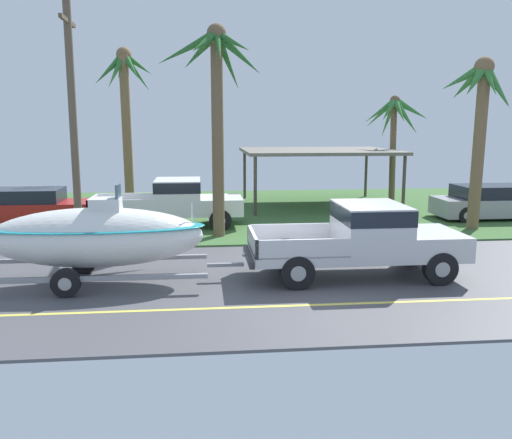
# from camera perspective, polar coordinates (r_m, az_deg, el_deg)

# --- Properties ---
(ground) EXTENTS (36.00, 22.00, 0.11)m
(ground) POSITION_cam_1_polar(r_m,az_deg,el_deg) (21.60, 0.80, -0.21)
(ground) COLOR #4C4C51
(pickup_truck_towing) EXTENTS (5.48, 2.14, 1.84)m
(pickup_truck_towing) POSITION_cam_1_polar(r_m,az_deg,el_deg) (13.96, 11.65, -1.70)
(pickup_truck_towing) COLOR silver
(pickup_truck_towing) RESTS_ON ground
(boat_on_trailer) EXTENTS (6.33, 2.20, 2.40)m
(boat_on_trailer) POSITION_cam_1_polar(r_m,az_deg,el_deg) (13.53, -16.37, -1.73)
(boat_on_trailer) COLOR gray
(boat_on_trailer) RESTS_ON ground
(parked_pickup_background) EXTENTS (5.68, 2.08, 1.79)m
(parked_pickup_background) POSITION_cam_1_polar(r_m,az_deg,el_deg) (20.34, -8.20, 1.97)
(parked_pickup_background) COLOR silver
(parked_pickup_background) RESTS_ON ground
(parked_sedan_near) EXTENTS (4.54, 1.89, 1.38)m
(parked_sedan_near) POSITION_cam_1_polar(r_m,az_deg,el_deg) (22.41, -22.24, 1.19)
(parked_sedan_near) COLOR #B21E19
(parked_sedan_near) RESTS_ON ground
(parked_sedan_far) EXTENTS (4.75, 1.94, 1.38)m
(parked_sedan_far) POSITION_cam_1_polar(r_m,az_deg,el_deg) (23.90, 23.49, 1.61)
(parked_sedan_far) COLOR #99999E
(parked_sedan_far) RESTS_ON ground
(carport_awning) EXTENTS (6.81, 5.84, 2.62)m
(carport_awning) POSITION_cam_1_polar(r_m,az_deg,el_deg) (25.51, 6.42, 6.99)
(carport_awning) COLOR #4C4238
(carport_awning) RESTS_ON ground
(palm_tree_near_left) EXTENTS (3.16, 2.79, 5.09)m
(palm_tree_near_left) POSITION_cam_1_polar(r_m,az_deg,el_deg) (26.58, 14.32, 10.02)
(palm_tree_near_left) COLOR brown
(palm_tree_near_left) RESTS_ON ground
(palm_tree_mid) EXTENTS (3.54, 3.37, 6.98)m
(palm_tree_mid) POSITION_cam_1_polar(r_m,az_deg,el_deg) (18.59, -4.21, 14.32)
(palm_tree_mid) COLOR brown
(palm_tree_mid) RESTS_ON ground
(palm_tree_far_left) EXTENTS (2.67, 3.08, 7.13)m
(palm_tree_far_left) POSITION_cam_1_polar(r_m,az_deg,el_deg) (25.66, -13.51, 12.73)
(palm_tree_far_left) COLOR brown
(palm_tree_far_left) RESTS_ON ground
(palm_tree_far_right) EXTENTS (2.57, 3.06, 6.07)m
(palm_tree_far_right) POSITION_cam_1_polar(r_m,az_deg,el_deg) (21.00, 22.30, 11.04)
(palm_tree_far_right) COLOR brown
(palm_tree_far_right) RESTS_ON ground
(utility_pole) EXTENTS (0.24, 1.80, 7.42)m
(utility_pole) POSITION_cam_1_polar(r_m,az_deg,el_deg) (18.02, -18.50, 9.65)
(utility_pole) COLOR brown
(utility_pole) RESTS_ON ground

